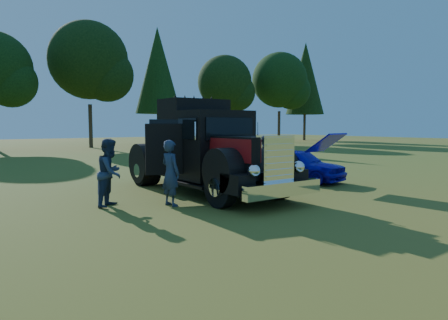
% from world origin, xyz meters
% --- Properties ---
extents(ground, '(120.00, 120.00, 0.00)m').
position_xyz_m(ground, '(0.00, 0.00, 0.00)').
color(ground, '#38591A').
rests_on(ground, ground).
extents(diamond_t_truck, '(3.34, 7.16, 3.00)m').
position_xyz_m(diamond_t_truck, '(-1.33, 1.88, 1.28)').
color(diamond_t_truck, black).
rests_on(diamond_t_truck, ground).
extents(hotrod_coupe, '(2.23, 4.23, 1.89)m').
position_xyz_m(hotrod_coupe, '(2.95, 2.11, 0.64)').
color(hotrod_coupe, '#061B8D').
rests_on(hotrod_coupe, ground).
extents(spectator_near, '(0.51, 0.70, 1.77)m').
position_xyz_m(spectator_near, '(-3.29, 0.82, 0.88)').
color(spectator_near, '#20264B').
rests_on(spectator_near, ground).
extents(spectator_far, '(1.11, 1.10, 1.80)m').
position_xyz_m(spectator_far, '(-4.60, 1.73, 0.90)').
color(spectator_far, navy).
rests_on(spectator_far, ground).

